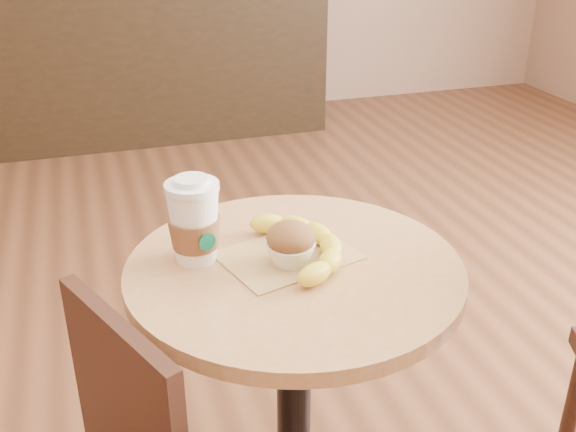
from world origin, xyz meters
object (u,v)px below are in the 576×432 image
object	(u,v)px
cafe_table	(294,370)
banana	(306,245)
coffee_cup	(194,224)
muffin	(291,244)

from	to	relation	value
cafe_table	banana	size ratio (longest dim) A/B	2.61
coffee_cup	banana	size ratio (longest dim) A/B	0.57
cafe_table	banana	xyz separation A→B (m)	(0.03, 0.03, 0.27)
coffee_cup	muffin	xyz separation A→B (m)	(0.16, -0.07, -0.03)
coffee_cup	banana	world-z (taller)	coffee_cup
cafe_table	muffin	xyz separation A→B (m)	(-0.01, 0.00, 0.29)
cafe_table	coffee_cup	xyz separation A→B (m)	(-0.17, 0.07, 0.32)
coffee_cup	banana	distance (m)	0.21
cafe_table	muffin	distance (m)	0.29
cafe_table	muffin	size ratio (longest dim) A/B	8.17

